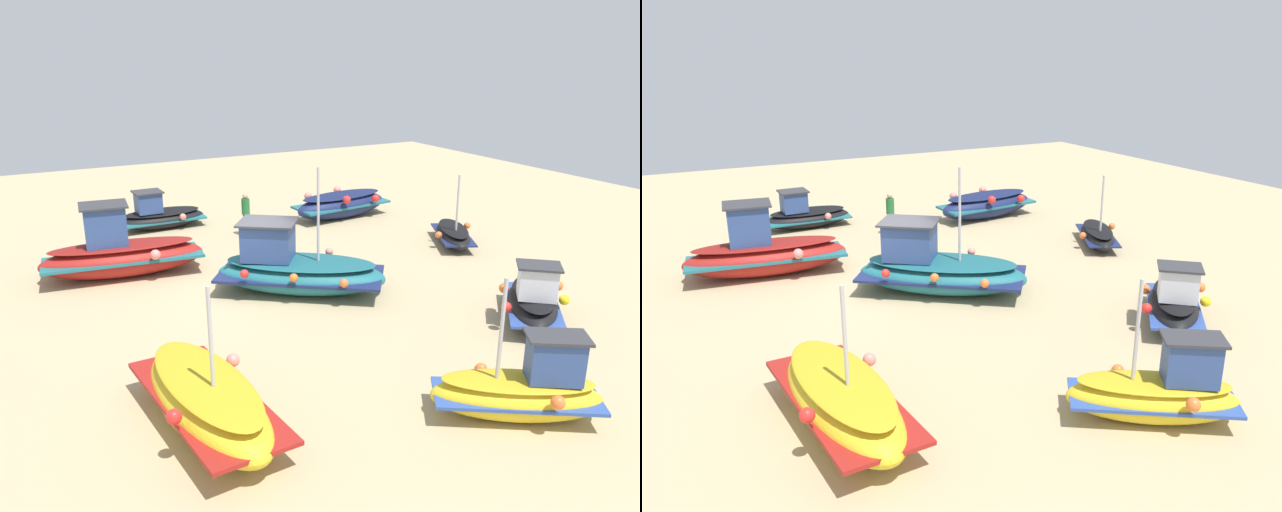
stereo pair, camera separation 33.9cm
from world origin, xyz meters
The scene contains 10 objects.
ground_plane centered at (0.00, 0.00, 0.00)m, with size 47.58×47.58×0.00m, color tan.
fishing_boat_0 centered at (8.28, 0.53, 0.52)m, with size 1.81×3.56×1.65m.
fishing_boat_1 centered at (3.18, 3.17, 0.76)m, with size 2.71×5.43×2.51m.
fishing_boat_2 centered at (-0.81, -1.25, 0.71)m, with size 4.81×5.45×3.88m.
fishing_boat_3 centered at (-6.55, 3.55, 0.60)m, with size 4.75×2.11×3.14m.
fishing_boat_4 centered at (6.19, -6.96, 0.60)m, with size 2.18×4.70×1.22m.
fishing_boat_5 centered at (-5.93, -5.92, 0.60)m, with size 3.45×3.24×1.84m.
fishing_boat_6 centered at (0.72, -8.69, 0.38)m, with size 3.37×2.50×2.77m.
fishing_boat_7 centered at (-9.24, -2.12, 0.61)m, with size 2.86×3.53×3.03m.
person_walking centered at (5.47, -2.14, 1.01)m, with size 0.32×0.32×1.75m.
Camera 1 is at (-17.11, 6.76, 7.20)m, focal length 35.31 mm.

